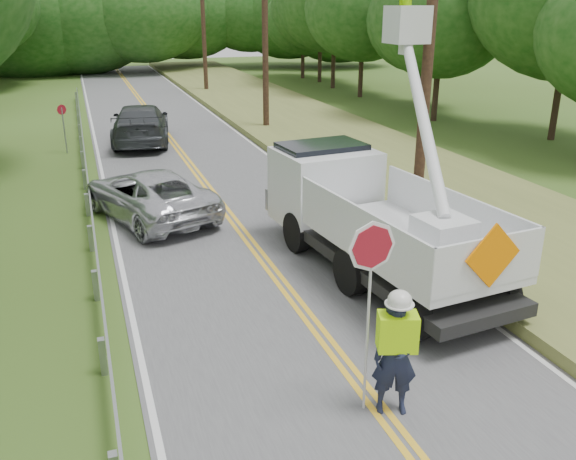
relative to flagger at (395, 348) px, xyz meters
name	(u,v)px	position (x,y,z in m)	size (l,w,h in m)	color
road	(212,194)	(-0.18, 12.57, -1.14)	(7.20, 96.00, 0.03)	#505053
guardrail	(87,182)	(-4.20, 13.47, -0.60)	(0.18, 48.00, 0.77)	#969A9E
utility_poles	(318,28)	(4.82, 15.58, 4.12)	(1.60, 43.30, 10.00)	black
tall_grass_verge	(397,172)	(6.92, 12.57, -1.00)	(7.00, 96.00, 0.30)	olive
treeline_right	(435,10)	(15.43, 24.51, 4.66)	(11.39, 52.12, 10.78)	#332319
treeline_horizon	(87,11)	(-2.49, 54.79, 4.35)	(57.18, 14.42, 12.16)	#144410
flagger	(395,348)	(0.00, 0.00, 0.00)	(1.21, 0.67, 3.19)	#191E33
bucket_truck	(360,196)	(2.18, 5.93, 0.49)	(4.07, 7.74, 7.26)	black
suv_silver	(149,194)	(-2.49, 10.73, -0.40)	(2.45, 5.30, 1.47)	silver
suv_darkgrey	(141,124)	(-1.55, 21.61, -0.24)	(2.49, 6.13, 1.78)	#3C4044
stop_sign_permanent	(63,122)	(-4.89, 20.60, 0.21)	(0.39, 0.27, 2.12)	#969A9E
yard_sign	(525,238)	(6.26, 4.58, -0.66)	(0.46, 0.19, 0.70)	white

